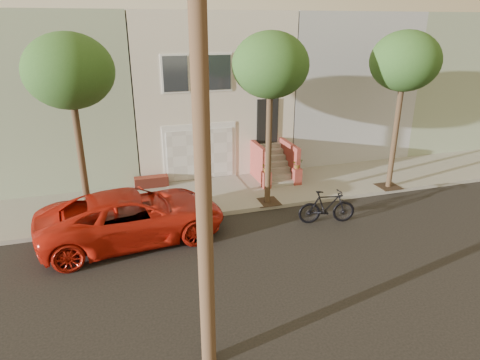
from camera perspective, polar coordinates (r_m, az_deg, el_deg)
name	(u,v)px	position (r m, az deg, el deg)	size (l,w,h in m)	color
ground	(282,261)	(12.70, 5.82, -10.96)	(90.00, 90.00, 0.00)	black
sidewalk	(232,193)	(17.17, -1.10, -1.80)	(40.00, 3.70, 0.15)	gray
house_row	(199,86)	(21.74, -5.60, 12.67)	(33.10, 11.70, 7.00)	#B9AD9E
tree_left	(69,73)	(13.90, -22.39, 13.48)	(2.70, 2.57, 6.30)	#2D2116
tree_mid	(271,66)	(14.87, 4.22, 15.29)	(2.70, 2.57, 6.30)	#2D2116
tree_right	(405,62)	(17.64, 21.70, 14.79)	(2.70, 2.57, 6.30)	#2D2116
pickup_truck	(133,216)	(13.87, -14.45, -4.83)	(2.72, 5.89, 1.64)	#B31B0E
motorcycle	(327,207)	(14.93, 11.84, -3.61)	(0.57, 2.03, 1.22)	black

